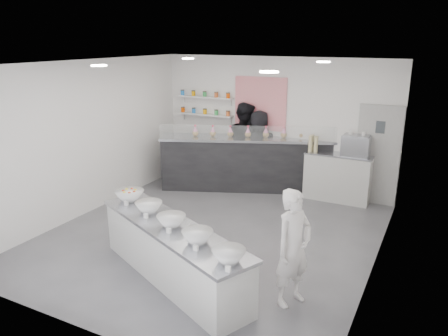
{
  "coord_description": "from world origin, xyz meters",
  "views": [
    {
      "loc": [
        3.45,
        -6.24,
        3.4
      ],
      "look_at": [
        0.04,
        0.4,
        1.16
      ],
      "focal_mm": 35.0,
      "sensor_mm": 36.0,
      "label": 1
    }
  ],
  "objects_px": {
    "prep_counter": "(172,253)",
    "espresso_ledge": "(337,177)",
    "back_bar": "(248,163)",
    "staff_right": "(259,149)",
    "espresso_machine": "(356,146)",
    "woman_prep": "(293,248)",
    "staff_left": "(244,144)"
  },
  "relations": [
    {
      "from": "prep_counter",
      "to": "espresso_ledge",
      "type": "bearing_deg",
      "value": 97.44
    },
    {
      "from": "back_bar",
      "to": "staff_right",
      "type": "height_order",
      "value": "staff_right"
    },
    {
      "from": "espresso_ledge",
      "to": "espresso_machine",
      "type": "distance_m",
      "value": 0.8
    },
    {
      "from": "espresso_machine",
      "to": "woman_prep",
      "type": "bearing_deg",
      "value": -89.41
    },
    {
      "from": "prep_counter",
      "to": "back_bar",
      "type": "distance_m",
      "value": 4.19
    },
    {
      "from": "staff_left",
      "to": "prep_counter",
      "type": "bearing_deg",
      "value": 125.66
    },
    {
      "from": "back_bar",
      "to": "woman_prep",
      "type": "xyz_separation_m",
      "value": [
        2.4,
        -3.9,
        0.18
      ]
    },
    {
      "from": "prep_counter",
      "to": "staff_left",
      "type": "distance_m",
      "value": 4.51
    },
    {
      "from": "staff_left",
      "to": "espresso_ledge",
      "type": "bearing_deg",
      "value": -157.41
    },
    {
      "from": "espresso_ledge",
      "to": "staff_right",
      "type": "bearing_deg",
      "value": 177.84
    },
    {
      "from": "espresso_ledge",
      "to": "woman_prep",
      "type": "relative_size",
      "value": 0.88
    },
    {
      "from": "prep_counter",
      "to": "woman_prep",
      "type": "bearing_deg",
      "value": 32.45
    },
    {
      "from": "back_bar",
      "to": "staff_left",
      "type": "distance_m",
      "value": 0.49
    },
    {
      "from": "espresso_ledge",
      "to": "espresso_machine",
      "type": "height_order",
      "value": "espresso_machine"
    },
    {
      "from": "espresso_ledge",
      "to": "woman_prep",
      "type": "distance_m",
      "value": 4.11
    },
    {
      "from": "woman_prep",
      "to": "staff_right",
      "type": "bearing_deg",
      "value": 53.19
    },
    {
      "from": "back_bar",
      "to": "staff_left",
      "type": "xyz_separation_m",
      "value": [
        -0.2,
        0.25,
        0.37
      ]
    },
    {
      "from": "espresso_ledge",
      "to": "staff_right",
      "type": "distance_m",
      "value": 1.9
    },
    {
      "from": "prep_counter",
      "to": "woman_prep",
      "type": "distance_m",
      "value": 1.78
    },
    {
      "from": "espresso_machine",
      "to": "back_bar",
      "type": "bearing_deg",
      "value": -175.63
    },
    {
      "from": "staff_left",
      "to": "back_bar",
      "type": "bearing_deg",
      "value": 152.58
    },
    {
      "from": "back_bar",
      "to": "espresso_ledge",
      "type": "distance_m",
      "value": 2.04
    },
    {
      "from": "espresso_ledge",
      "to": "staff_left",
      "type": "xyz_separation_m",
      "value": [
        -2.22,
        0.07,
        0.47
      ]
    },
    {
      "from": "staff_left",
      "to": "staff_right",
      "type": "distance_m",
      "value": 0.37
    },
    {
      "from": "espresso_ledge",
      "to": "woman_prep",
      "type": "xyz_separation_m",
      "value": [
        0.37,
        -4.08,
        0.27
      ]
    },
    {
      "from": "prep_counter",
      "to": "back_bar",
      "type": "relative_size",
      "value": 0.77
    },
    {
      "from": "prep_counter",
      "to": "back_bar",
      "type": "height_order",
      "value": "back_bar"
    },
    {
      "from": "woman_prep",
      "to": "staff_right",
      "type": "height_order",
      "value": "staff_right"
    },
    {
      "from": "woman_prep",
      "to": "staff_right",
      "type": "xyz_separation_m",
      "value": [
        -2.23,
        4.15,
        0.12
      ]
    },
    {
      "from": "woman_prep",
      "to": "espresso_machine",
      "type": "bearing_deg",
      "value": 25.54
    },
    {
      "from": "staff_right",
      "to": "espresso_machine",
      "type": "bearing_deg",
      "value": 156.02
    },
    {
      "from": "staff_left",
      "to": "espresso_machine",
      "type": "bearing_deg",
      "value": -157.17
    }
  ]
}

